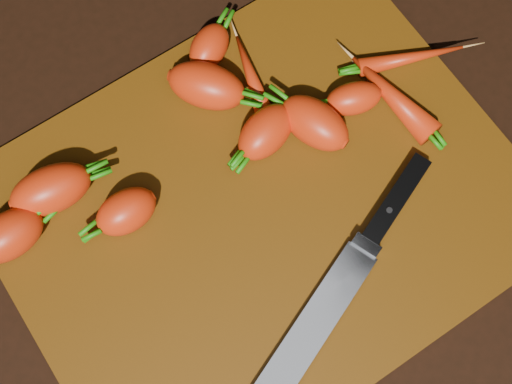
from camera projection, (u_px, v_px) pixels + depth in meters
ground at (261, 211)px, 0.72m from camera, size 2.00×2.00×0.01m
cutting_board at (262, 207)px, 0.71m from camera, size 0.50×0.40×0.01m
carrot_0 at (9, 235)px, 0.67m from camera, size 0.07×0.05×0.04m
carrot_1 at (126, 211)px, 0.68m from camera, size 0.06×0.04×0.04m
carrot_2 at (206, 86)px, 0.72m from camera, size 0.09×0.09×0.05m
carrot_3 at (315, 123)px, 0.71m from camera, size 0.07×0.09×0.05m
carrot_4 at (266, 132)px, 0.71m from camera, size 0.08×0.06×0.04m
carrot_5 at (209, 47)px, 0.74m from camera, size 0.07×0.06×0.04m
carrot_6 at (354, 98)px, 0.73m from camera, size 0.07×0.05×0.03m
carrot_7 at (251, 77)px, 0.74m from camera, size 0.05×0.10×0.02m
carrot_8 at (411, 58)px, 0.75m from camera, size 0.11×0.06×0.02m
carrot_9 at (392, 96)px, 0.73m from camera, size 0.04×0.12×0.03m
carrot_10 at (51, 190)px, 0.69m from camera, size 0.09×0.06×0.05m
knife at (323, 312)px, 0.67m from camera, size 0.28×0.13×0.02m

